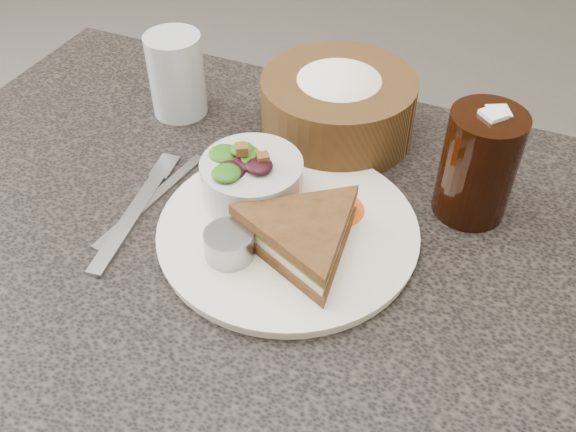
% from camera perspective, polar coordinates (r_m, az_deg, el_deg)
% --- Properties ---
extents(dining_table, '(1.00, 0.70, 0.75)m').
position_cam_1_polar(dining_table, '(1.04, -1.87, -16.65)').
color(dining_table, black).
rests_on(dining_table, floor).
extents(dinner_plate, '(0.30, 0.30, 0.01)m').
position_cam_1_polar(dinner_plate, '(0.74, 0.00, -1.34)').
color(dinner_plate, silver).
rests_on(dinner_plate, dining_table).
extents(sandwich, '(0.23, 0.23, 0.05)m').
position_cam_1_polar(sandwich, '(0.69, 1.38, -1.77)').
color(sandwich, brown).
rests_on(sandwich, dinner_plate).
extents(salad_bowl, '(0.14, 0.14, 0.07)m').
position_cam_1_polar(salad_bowl, '(0.75, -3.24, 3.78)').
color(salad_bowl, '#AFB8B4').
rests_on(salad_bowl, dinner_plate).
extents(dressing_ramekin, '(0.06, 0.06, 0.03)m').
position_cam_1_polar(dressing_ramekin, '(0.70, -5.25, -2.54)').
color(dressing_ramekin, gray).
rests_on(dressing_ramekin, dinner_plate).
extents(orange_wedge, '(0.10, 0.10, 0.03)m').
position_cam_1_polar(orange_wedge, '(0.75, 4.32, 1.42)').
color(orange_wedge, '#F45810').
rests_on(orange_wedge, dinner_plate).
extents(fork, '(0.05, 0.20, 0.01)m').
position_cam_1_polar(fork, '(0.79, -13.70, -0.01)').
color(fork, '#AAADB3').
rests_on(fork, dining_table).
extents(knife, '(0.04, 0.20, 0.00)m').
position_cam_1_polar(knife, '(0.80, -12.02, 1.43)').
color(knife, '#999A9D').
rests_on(knife, dining_table).
extents(bread_basket, '(0.23, 0.23, 0.12)m').
position_cam_1_polar(bread_basket, '(0.87, 4.48, 10.47)').
color(bread_basket, brown).
rests_on(bread_basket, dining_table).
extents(cola_glass, '(0.09, 0.09, 0.15)m').
position_cam_1_polar(cola_glass, '(0.76, 16.64, 4.72)').
color(cola_glass, black).
rests_on(cola_glass, dining_table).
extents(water_glass, '(0.09, 0.09, 0.12)m').
position_cam_1_polar(water_glass, '(0.93, -9.88, 12.25)').
color(water_glass, '#B0BCC4').
rests_on(water_glass, dining_table).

